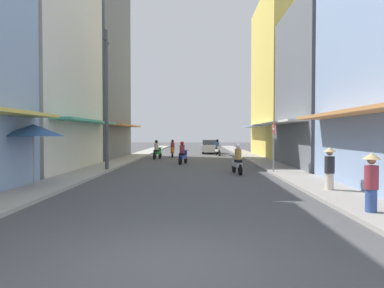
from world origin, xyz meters
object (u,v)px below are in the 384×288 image
object	(u,v)px
motorbike_blue	(183,154)
motorbike_maroon	(206,146)
pedestrian_far	(330,167)
pedestrian_foreground	(371,181)
motorbike_green	(157,151)
motorbike_silver	(237,161)
motorbike_white	(218,148)
vendor_umbrella	(33,130)
utility_pole	(106,100)
parked_car	(210,147)
motorbike_orange	(172,149)
street_sign_no_entry	(274,141)

from	to	relation	value
motorbike_blue	motorbike_maroon	distance (m)	20.67
motorbike_maroon	pedestrian_far	bearing A→B (deg)	-83.48
pedestrian_far	pedestrian_foreground	bearing A→B (deg)	-94.36
motorbike_green	motorbike_blue	bearing A→B (deg)	-64.50
motorbike_blue	motorbike_silver	bearing A→B (deg)	-62.61
motorbike_green	motorbike_white	size ratio (longest dim) A/B	0.99
motorbike_blue	pedestrian_foreground	distance (m)	16.23
vendor_umbrella	utility_pole	xyz separation A→B (m)	(1.13, 6.32, 1.76)
utility_pole	motorbike_green	bearing A→B (deg)	80.14
motorbike_maroon	motorbike_silver	bearing A→B (deg)	-87.67
parked_car	pedestrian_far	bearing A→B (deg)	-82.40
motorbike_orange	motorbike_blue	distance (m)	7.13
motorbike_white	pedestrian_far	bearing A→B (deg)	-82.59
pedestrian_far	vendor_umbrella	distance (m)	10.96
motorbike_orange	parked_car	distance (m)	7.40
motorbike_white	motorbike_maroon	world-z (taller)	motorbike_white
motorbike_blue	motorbike_maroon	xyz separation A→B (m)	(2.00, 20.57, -0.20)
vendor_umbrella	pedestrian_foreground	bearing A→B (deg)	-22.11
motorbike_white	pedestrian_far	distance (m)	21.56
motorbike_orange	utility_pole	size ratio (longest dim) A/B	0.23
motorbike_green	vendor_umbrella	distance (m)	16.26
motorbike_blue	utility_pole	xyz separation A→B (m)	(-4.03, -4.68, 3.28)
motorbike_orange	utility_pole	bearing A→B (deg)	-103.40
motorbike_silver	pedestrian_far	xyz separation A→B (m)	(2.61, -5.79, 0.21)
motorbike_orange	motorbike_blue	bearing A→B (deg)	-79.98
motorbike_white	pedestrian_far	world-z (taller)	pedestrian_far
motorbike_green	pedestrian_foreground	bearing A→B (deg)	-68.98
vendor_umbrella	motorbike_silver	bearing A→B (deg)	31.53
motorbike_orange	vendor_umbrella	distance (m)	18.51
motorbike_blue	parked_car	size ratio (longest dim) A/B	0.43
motorbike_silver	pedestrian_foreground	xyz separation A→B (m)	(2.34, -9.35, 0.21)
pedestrian_far	parked_car	bearing A→B (deg)	97.60
motorbike_blue	street_sign_no_entry	bearing A→B (deg)	-49.07
parked_car	street_sign_no_entry	bearing A→B (deg)	-82.12
utility_pole	motorbike_blue	bearing A→B (deg)	49.29
parked_car	street_sign_no_entry	xyz separation A→B (m)	(2.67, -19.27, 0.98)
motorbike_blue	vendor_umbrella	size ratio (longest dim) A/B	0.72
motorbike_maroon	vendor_umbrella	size ratio (longest dim) A/B	0.74
motorbike_white	utility_pole	world-z (taller)	utility_pole
motorbike_green	motorbike_silver	size ratio (longest dim) A/B	0.98
motorbike_silver	motorbike_white	xyz separation A→B (m)	(-0.17, 15.59, 0.00)
motorbike_blue	utility_pole	size ratio (longest dim) A/B	0.23
motorbike_orange	vendor_umbrella	bearing A→B (deg)	-102.26
motorbike_silver	motorbike_green	bearing A→B (deg)	116.54
motorbike_white	pedestrian_foreground	world-z (taller)	pedestrian_foreground
motorbike_orange	parked_car	world-z (taller)	motorbike_orange
motorbike_green	motorbike_maroon	distance (m)	16.23
motorbike_silver	pedestrian_far	distance (m)	6.36
motorbike_orange	motorbike_silver	world-z (taller)	same
motorbike_white	motorbike_orange	bearing A→B (deg)	-147.81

